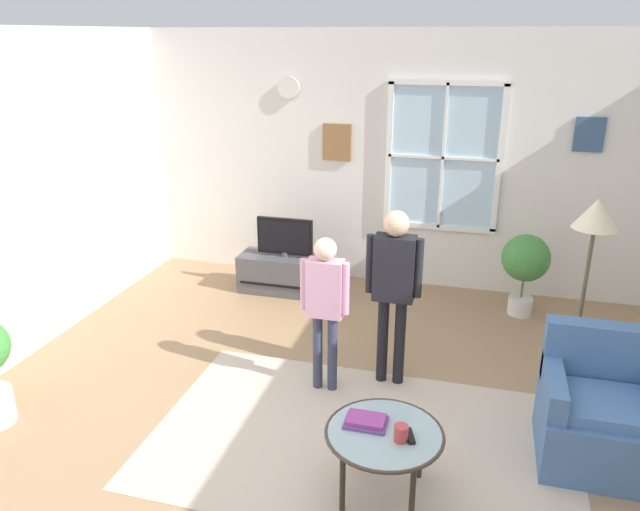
{
  "coord_description": "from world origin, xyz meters",
  "views": [
    {
      "loc": [
        0.87,
        -3.33,
        2.71
      ],
      "look_at": [
        -0.25,
        0.77,
        1.15
      ],
      "focal_mm": 34.01,
      "sensor_mm": 36.0,
      "label": 1
    }
  ],
  "objects_px": {
    "armchair": "(600,415)",
    "tv_stand": "(286,274)",
    "coffee_table": "(384,436)",
    "floor_lamp": "(593,235)",
    "person_pink_shirt": "(325,297)",
    "book_stack": "(366,421)",
    "remote_near_books": "(410,436)",
    "person_black_shirt": "(394,278)",
    "television": "(285,237)",
    "potted_plant_by_window": "(525,263)",
    "cup": "(401,433)"
  },
  "relations": [
    {
      "from": "television",
      "to": "potted_plant_by_window",
      "type": "relative_size",
      "value": 0.73
    },
    {
      "from": "armchair",
      "to": "person_pink_shirt",
      "type": "height_order",
      "value": "person_pink_shirt"
    },
    {
      "from": "person_pink_shirt",
      "to": "television",
      "type": "bearing_deg",
      "value": 117.38
    },
    {
      "from": "television",
      "to": "person_black_shirt",
      "type": "distance_m",
      "value": 2.11
    },
    {
      "from": "book_stack",
      "to": "person_black_shirt",
      "type": "bearing_deg",
      "value": 91.85
    },
    {
      "from": "remote_near_books",
      "to": "potted_plant_by_window",
      "type": "xyz_separation_m",
      "value": [
        0.77,
        2.95,
        0.1
      ]
    },
    {
      "from": "television",
      "to": "floor_lamp",
      "type": "bearing_deg",
      "value": -26.61
    },
    {
      "from": "armchair",
      "to": "book_stack",
      "type": "relative_size",
      "value": 3.34
    },
    {
      "from": "remote_near_books",
      "to": "person_black_shirt",
      "type": "distance_m",
      "value": 1.44
    },
    {
      "from": "television",
      "to": "potted_plant_by_window",
      "type": "xyz_separation_m",
      "value": [
        2.5,
        0.08,
        -0.08
      ]
    },
    {
      "from": "television",
      "to": "armchair",
      "type": "xyz_separation_m",
      "value": [
        2.91,
        -2.11,
        -0.32
      ]
    },
    {
      "from": "television",
      "to": "person_pink_shirt",
      "type": "relative_size",
      "value": 0.48
    },
    {
      "from": "tv_stand",
      "to": "book_stack",
      "type": "relative_size",
      "value": 3.91
    },
    {
      "from": "armchair",
      "to": "coffee_table",
      "type": "xyz_separation_m",
      "value": [
        -1.33,
        -0.74,
        0.1
      ]
    },
    {
      "from": "armchair",
      "to": "person_black_shirt",
      "type": "relative_size",
      "value": 0.59
    },
    {
      "from": "remote_near_books",
      "to": "person_pink_shirt",
      "type": "relative_size",
      "value": 0.11
    },
    {
      "from": "book_stack",
      "to": "person_black_shirt",
      "type": "height_order",
      "value": "person_black_shirt"
    },
    {
      "from": "person_black_shirt",
      "to": "potted_plant_by_window",
      "type": "distance_m",
      "value": 1.99
    },
    {
      "from": "book_stack",
      "to": "person_pink_shirt",
      "type": "bearing_deg",
      "value": 117.53
    },
    {
      "from": "armchair",
      "to": "person_pink_shirt",
      "type": "relative_size",
      "value": 0.68
    },
    {
      "from": "remote_near_books",
      "to": "potted_plant_by_window",
      "type": "bearing_deg",
      "value": 75.44
    },
    {
      "from": "coffee_table",
      "to": "book_stack",
      "type": "relative_size",
      "value": 2.8
    },
    {
      "from": "tv_stand",
      "to": "television",
      "type": "relative_size",
      "value": 1.65
    },
    {
      "from": "floor_lamp",
      "to": "tv_stand",
      "type": "bearing_deg",
      "value": 153.35
    },
    {
      "from": "television",
      "to": "person_pink_shirt",
      "type": "distance_m",
      "value": 2.02
    },
    {
      "from": "floor_lamp",
      "to": "coffee_table",
      "type": "bearing_deg",
      "value": -130.56
    },
    {
      "from": "armchair",
      "to": "person_black_shirt",
      "type": "distance_m",
      "value": 1.71
    },
    {
      "from": "tv_stand",
      "to": "cup",
      "type": "distance_m",
      "value": 3.37
    },
    {
      "from": "armchair",
      "to": "person_pink_shirt",
      "type": "distance_m",
      "value": 2.07
    },
    {
      "from": "book_stack",
      "to": "remote_near_books",
      "type": "xyz_separation_m",
      "value": [
        0.28,
        -0.06,
        -0.01
      ]
    },
    {
      "from": "television",
      "to": "armchair",
      "type": "distance_m",
      "value": 3.61
    },
    {
      "from": "television",
      "to": "floor_lamp",
      "type": "distance_m",
      "value": 3.23
    },
    {
      "from": "person_pink_shirt",
      "to": "person_black_shirt",
      "type": "relative_size",
      "value": 0.88
    },
    {
      "from": "coffee_table",
      "to": "floor_lamp",
      "type": "distance_m",
      "value": 2.12
    },
    {
      "from": "floor_lamp",
      "to": "armchair",
      "type": "bearing_deg",
      "value": -81.98
    },
    {
      "from": "tv_stand",
      "to": "television",
      "type": "height_order",
      "value": "television"
    },
    {
      "from": "television",
      "to": "potted_plant_by_window",
      "type": "distance_m",
      "value": 2.5
    },
    {
      "from": "book_stack",
      "to": "remote_near_books",
      "type": "distance_m",
      "value": 0.29
    },
    {
      "from": "coffee_table",
      "to": "floor_lamp",
      "type": "height_order",
      "value": "floor_lamp"
    },
    {
      "from": "armchair",
      "to": "book_stack",
      "type": "distance_m",
      "value": 1.62
    },
    {
      "from": "television",
      "to": "tv_stand",
      "type": "bearing_deg",
      "value": 90.0
    },
    {
      "from": "person_pink_shirt",
      "to": "armchair",
      "type": "bearing_deg",
      "value": -9.32
    },
    {
      "from": "television",
      "to": "book_stack",
      "type": "xyz_separation_m",
      "value": [
        1.45,
        -2.8,
        -0.17
      ]
    },
    {
      "from": "armchair",
      "to": "tv_stand",
      "type": "bearing_deg",
      "value": 144.03
    },
    {
      "from": "book_stack",
      "to": "person_pink_shirt",
      "type": "height_order",
      "value": "person_pink_shirt"
    },
    {
      "from": "person_pink_shirt",
      "to": "coffee_table",
      "type": "bearing_deg",
      "value": -58.51
    },
    {
      "from": "person_pink_shirt",
      "to": "potted_plant_by_window",
      "type": "bearing_deg",
      "value": 49.85
    },
    {
      "from": "tv_stand",
      "to": "floor_lamp",
      "type": "xyz_separation_m",
      "value": [
        2.81,
        -1.41,
        1.15
      ]
    },
    {
      "from": "book_stack",
      "to": "potted_plant_by_window",
      "type": "xyz_separation_m",
      "value": [
        1.04,
        2.89,
        0.09
      ]
    },
    {
      "from": "tv_stand",
      "to": "television",
      "type": "distance_m",
      "value": 0.44
    }
  ]
}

